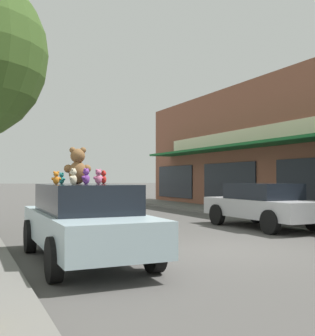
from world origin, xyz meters
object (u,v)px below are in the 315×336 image
Objects in this scene: teddy_bear_giant at (78,166)px; teddy_bear_purple at (86,177)px; teddy_bear_pink at (98,177)px; teddy_bear_white at (86,179)px; teddy_bear_cream at (73,177)px; teddy_bear_orange at (56,178)px; teddy_bear_red at (104,177)px; plush_art_car at (85,220)px; parked_car_far_center at (263,204)px; teddy_bear_teal at (62,178)px.

teddy_bear_giant is 0.34m from teddy_bear_purple.
teddy_bear_giant is 0.47m from teddy_bear_pink.
teddy_bear_cream is at bearing 7.23° from teddy_bear_white.
teddy_bear_orange is at bearing -33.02° from teddy_bear_pink.
teddy_bear_giant is at bearing -19.66° from teddy_bear_red.
teddy_bear_white reaches higher than plush_art_car.
teddy_bear_white is at bearing -127.51° from teddy_bear_giant.
teddy_bear_pink is (-0.32, -0.68, 0.01)m from teddy_bear_red.
teddy_bear_giant is 0.87m from teddy_bear_cream.
teddy_bear_white is 0.05× the size of parked_car_far_center.
plush_art_car reaches higher than parked_car_far_center.
teddy_bear_white is (0.21, 0.20, -0.25)m from teddy_bear_giant.
teddy_bear_giant is at bearing -52.41° from teddy_bear_pink.
teddy_bear_giant is (-0.10, 0.17, 1.04)m from plush_art_car.
teddy_bear_purple is (-0.57, -0.70, 0.01)m from teddy_bear_red.
teddy_bear_purple is at bearing -14.72° from teddy_bear_pink.
teddy_bear_teal is (-0.45, 0.15, 0.01)m from teddy_bear_white.
teddy_bear_red is 0.98× the size of teddy_bear_cream.
teddy_bear_orange is (-0.78, 0.19, -0.02)m from teddy_bear_pink.
plush_art_car is 0.87m from teddy_bear_pink.
teddy_bear_red is (0.46, 0.25, 0.03)m from teddy_bear_white.
teddy_bear_giant is at bearing -160.80° from teddy_bear_orange.
plush_art_car is at bearing 16.31° from teddy_bear_white.
teddy_bear_orange is (-0.15, 0.76, -0.02)m from teddy_bear_cream.
plush_art_car is 15.66× the size of teddy_bear_pink.
plush_art_car is at bearing 179.96° from teddy_bear_orange.
teddy_bear_teal is (-0.34, 0.59, -0.04)m from teddy_bear_purple.
teddy_bear_giant is 0.48m from teddy_bear_teal.
teddy_bear_white is at bearing -167.43° from teddy_bear_cream.
teddy_bear_red reaches higher than teddy_bear_white.
teddy_bear_purple is at bearing 19.60° from teddy_bear_white.
teddy_bear_cream is at bearing -153.04° from parked_car_far_center.
teddy_bear_white is at bearing -24.86° from teddy_bear_red.
teddy_bear_white is at bearing -145.14° from teddy_bear_teal.
plush_art_car is 1.05× the size of parked_car_far_center.
teddy_bear_orange is at bearing 117.10° from teddy_bear_teal.
teddy_bear_purple is at bearing 172.11° from teddy_bear_orange.
teddy_bear_teal is at bearing -143.03° from teddy_bear_cream.
teddy_bear_orange is at bearing 166.74° from plush_art_car.
teddy_bear_purple is (0.38, 0.55, 0.01)m from teddy_bear_cream.
plush_art_car is 19.74× the size of teddy_bear_teal.
teddy_bear_pink is (0.25, -0.06, 0.83)m from plush_art_car.
teddy_bear_teal is at bearing -46.94° from teddy_bear_red.
teddy_bear_cream is 0.84m from teddy_bear_pink.
teddy_bear_white is 0.46m from teddy_bear_purple.
teddy_bear_teal reaches higher than plush_art_car.
teddy_bear_purple is 0.07× the size of parked_car_far_center.
teddy_bear_red is 1.12× the size of teddy_bear_orange.
teddy_bear_giant is 0.16× the size of parked_car_far_center.
teddy_bear_giant reaches higher than teddy_bear_red.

